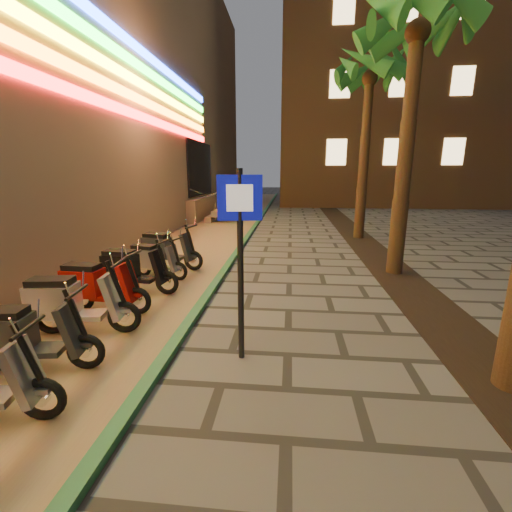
# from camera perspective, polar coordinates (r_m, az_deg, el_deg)

# --- Properties ---
(parking_strip) EXTENTS (3.40, 60.00, 0.01)m
(parking_strip) POSITION_cam_1_polar(r_m,az_deg,el_deg) (12.80, -9.89, 1.86)
(parking_strip) COLOR #8C7251
(parking_strip) RESTS_ON ground
(green_curb) EXTENTS (0.18, 60.00, 0.10)m
(green_curb) POSITION_cam_1_polar(r_m,az_deg,el_deg) (12.44, -2.33, 1.93)
(green_curb) COLOR #25633A
(green_curb) RESTS_ON ground
(planting_strip) EXTENTS (1.20, 40.00, 0.02)m
(planting_strip) POSITION_cam_1_polar(r_m,az_deg,el_deg) (8.02, 25.83, -6.54)
(planting_strip) COLOR black
(planting_strip) RESTS_ON ground
(apartment_block) EXTENTS (18.00, 16.06, 25.00)m
(apartment_block) POSITION_cam_1_polar(r_m,az_deg,el_deg) (36.39, 21.21, 28.72)
(apartment_block) COLOR brown
(apartment_block) RESTS_ON ground
(palm_c) EXTENTS (2.97, 3.02, 6.91)m
(palm_c) POSITION_cam_1_polar(r_m,az_deg,el_deg) (9.97, 25.38, 30.84)
(palm_c) COLOR #472D19
(palm_c) RESTS_ON ground
(palm_d) EXTENTS (2.97, 3.02, 7.16)m
(palm_d) POSITION_cam_1_polar(r_m,az_deg,el_deg) (14.71, 18.43, 26.26)
(palm_d) COLOR #472D19
(palm_d) RESTS_ON ground
(pedestrian_sign) EXTENTS (0.58, 0.12, 2.66)m
(pedestrian_sign) POSITION_cam_1_polar(r_m,az_deg,el_deg) (4.55, -2.65, 2.56)
(pedestrian_sign) COLOR black
(pedestrian_sign) RESTS_ON ground
(scooter_5) EXTENTS (1.65, 0.67, 1.15)m
(scooter_5) POSITION_cam_1_polar(r_m,az_deg,el_deg) (5.56, -34.22, -10.98)
(scooter_5) COLOR black
(scooter_5) RESTS_ON ground
(scooter_6) EXTENTS (1.78, 0.71, 1.25)m
(scooter_6) POSITION_cam_1_polar(r_m,az_deg,el_deg) (6.37, -28.50, -6.84)
(scooter_6) COLOR black
(scooter_6) RESTS_ON ground
(scooter_7) EXTENTS (1.72, 0.60, 1.21)m
(scooter_7) POSITION_cam_1_polar(r_m,az_deg,el_deg) (7.16, -25.07, -4.43)
(scooter_7) COLOR black
(scooter_7) RESTS_ON ground
(scooter_8) EXTENTS (1.74, 0.65, 1.23)m
(scooter_8) POSITION_cam_1_polar(r_m,az_deg,el_deg) (8.03, -20.03, -2.03)
(scooter_8) COLOR black
(scooter_8) RESTS_ON ground
(scooter_9) EXTENTS (1.54, 0.71, 1.08)m
(scooter_9) POSITION_cam_1_polar(r_m,az_deg,el_deg) (8.96, -16.86, -0.60)
(scooter_9) COLOR black
(scooter_9) RESTS_ON ground
(scooter_10) EXTENTS (1.79, 0.81, 1.26)m
(scooter_10) POSITION_cam_1_polar(r_m,az_deg,el_deg) (9.78, -14.84, 1.17)
(scooter_10) COLOR black
(scooter_10) RESTS_ON ground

